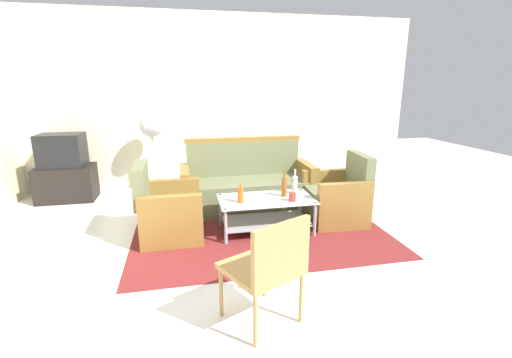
{
  "coord_description": "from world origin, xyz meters",
  "views": [
    {
      "loc": [
        -0.75,
        -3.0,
        1.71
      ],
      "look_at": [
        0.04,
        0.8,
        0.65
      ],
      "focal_mm": 24.77,
      "sensor_mm": 36.0,
      "label": 1
    }
  ],
  "objects_px": {
    "wicker_chair": "(269,264)",
    "pedestal_fan": "(152,130)",
    "tv_stand": "(67,183)",
    "television": "(62,150)",
    "bottle_clear": "(295,184)",
    "couch": "(247,187)",
    "coffee_table": "(266,210)",
    "bottle_orange": "(241,195)",
    "armchair_left": "(169,213)",
    "cup": "(292,197)",
    "bottle_brown": "(284,186)",
    "armchair_right": "(337,199)"
  },
  "relations": [
    {
      "from": "armchair_right",
      "to": "coffee_table",
      "type": "xyz_separation_m",
      "value": [
        -0.97,
        -0.16,
        -0.02
      ]
    },
    {
      "from": "armchair_right",
      "to": "bottle_orange",
      "type": "bearing_deg",
      "value": 103.3
    },
    {
      "from": "cup",
      "to": "bottle_orange",
      "type": "bearing_deg",
      "value": 172.6
    },
    {
      "from": "coffee_table",
      "to": "armchair_left",
      "type": "bearing_deg",
      "value": 175.55
    },
    {
      "from": "couch",
      "to": "bottle_clear",
      "type": "bearing_deg",
      "value": 123.13
    },
    {
      "from": "bottle_clear",
      "to": "television",
      "type": "xyz_separation_m",
      "value": [
        -3.04,
        1.63,
        0.24
      ]
    },
    {
      "from": "bottle_orange",
      "to": "wicker_chair",
      "type": "distance_m",
      "value": 1.57
    },
    {
      "from": "couch",
      "to": "television",
      "type": "bearing_deg",
      "value": -19.91
    },
    {
      "from": "pedestal_fan",
      "to": "wicker_chair",
      "type": "height_order",
      "value": "pedestal_fan"
    },
    {
      "from": "television",
      "to": "pedestal_fan",
      "type": "xyz_separation_m",
      "value": [
        1.28,
        0.05,
        0.25
      ]
    },
    {
      "from": "bottle_brown",
      "to": "pedestal_fan",
      "type": "distance_m",
      "value": 2.43
    },
    {
      "from": "bottle_orange",
      "to": "pedestal_fan",
      "type": "relative_size",
      "value": 0.18
    },
    {
      "from": "armchair_left",
      "to": "bottle_brown",
      "type": "bearing_deg",
      "value": 88.1
    },
    {
      "from": "cup",
      "to": "pedestal_fan",
      "type": "distance_m",
      "value": 2.62
    },
    {
      "from": "television",
      "to": "pedestal_fan",
      "type": "height_order",
      "value": "pedestal_fan"
    },
    {
      "from": "armchair_right",
      "to": "wicker_chair",
      "type": "distance_m",
      "value": 2.26
    },
    {
      "from": "bottle_brown",
      "to": "cup",
      "type": "xyz_separation_m",
      "value": [
        0.04,
        -0.19,
        -0.07
      ]
    },
    {
      "from": "couch",
      "to": "bottle_orange",
      "type": "height_order",
      "value": "couch"
    },
    {
      "from": "wicker_chair",
      "to": "bottle_clear",
      "type": "bearing_deg",
      "value": 40.85
    },
    {
      "from": "coffee_table",
      "to": "television",
      "type": "relative_size",
      "value": 1.79
    },
    {
      "from": "coffee_table",
      "to": "television",
      "type": "height_order",
      "value": "television"
    },
    {
      "from": "couch",
      "to": "bottle_clear",
      "type": "relative_size",
      "value": 6.0
    },
    {
      "from": "coffee_table",
      "to": "couch",
      "type": "bearing_deg",
      "value": 95.2
    },
    {
      "from": "bottle_orange",
      "to": "armchair_left",
      "type": "bearing_deg",
      "value": 168.52
    },
    {
      "from": "bottle_brown",
      "to": "cup",
      "type": "height_order",
      "value": "bottle_brown"
    },
    {
      "from": "tv_stand",
      "to": "television",
      "type": "bearing_deg",
      "value": 88.19
    },
    {
      "from": "armchair_right",
      "to": "pedestal_fan",
      "type": "relative_size",
      "value": 0.67
    },
    {
      "from": "bottle_clear",
      "to": "pedestal_fan",
      "type": "relative_size",
      "value": 0.24
    },
    {
      "from": "armchair_left",
      "to": "bottle_brown",
      "type": "height_order",
      "value": "armchair_left"
    },
    {
      "from": "armchair_left",
      "to": "bottle_brown",
      "type": "xyz_separation_m",
      "value": [
        1.34,
        -0.05,
        0.24
      ]
    },
    {
      "from": "bottle_orange",
      "to": "tv_stand",
      "type": "relative_size",
      "value": 0.28
    },
    {
      "from": "bottle_clear",
      "to": "tv_stand",
      "type": "distance_m",
      "value": 3.46
    },
    {
      "from": "couch",
      "to": "bottle_orange",
      "type": "bearing_deg",
      "value": 75.37
    },
    {
      "from": "wicker_chair",
      "to": "pedestal_fan",
      "type": "bearing_deg",
      "value": 80.14
    },
    {
      "from": "television",
      "to": "pedestal_fan",
      "type": "relative_size",
      "value": 0.48
    },
    {
      "from": "couch",
      "to": "cup",
      "type": "height_order",
      "value": "couch"
    },
    {
      "from": "armchair_right",
      "to": "bottle_clear",
      "type": "relative_size",
      "value": 2.83
    },
    {
      "from": "bottle_orange",
      "to": "tv_stand",
      "type": "height_order",
      "value": "bottle_orange"
    },
    {
      "from": "bottle_clear",
      "to": "tv_stand",
      "type": "xyz_separation_m",
      "value": [
        -3.04,
        1.63,
        -0.26
      ]
    },
    {
      "from": "bottle_orange",
      "to": "pedestal_fan",
      "type": "distance_m",
      "value": 2.22
    },
    {
      "from": "armchair_left",
      "to": "wicker_chair",
      "type": "relative_size",
      "value": 1.01
    },
    {
      "from": "bottle_orange",
      "to": "wicker_chair",
      "type": "bearing_deg",
      "value": -92.3
    },
    {
      "from": "couch",
      "to": "television",
      "type": "distance_m",
      "value": 2.77
    },
    {
      "from": "pedestal_fan",
      "to": "armchair_left",
      "type": "bearing_deg",
      "value": -81.53
    },
    {
      "from": "bottle_orange",
      "to": "pedestal_fan",
      "type": "xyz_separation_m",
      "value": [
        -1.06,
        1.88,
        0.52
      ]
    },
    {
      "from": "bottle_orange",
      "to": "wicker_chair",
      "type": "height_order",
      "value": "wicker_chair"
    },
    {
      "from": "tv_stand",
      "to": "pedestal_fan",
      "type": "height_order",
      "value": "pedestal_fan"
    },
    {
      "from": "cup",
      "to": "wicker_chair",
      "type": "bearing_deg",
      "value": -113.3
    },
    {
      "from": "coffee_table",
      "to": "bottle_clear",
      "type": "distance_m",
      "value": 0.48
    },
    {
      "from": "couch",
      "to": "armchair_right",
      "type": "bearing_deg",
      "value": 147.15
    }
  ]
}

